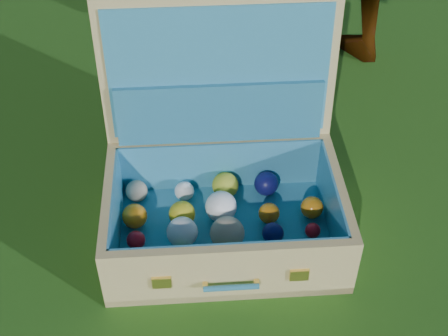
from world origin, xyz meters
TOP-DOWN VIEW (x-y plane):
  - ground at (0.00, 0.00)m, footprint 60.00×60.00m
  - suitcase at (0.03, 0.24)m, footprint 0.65×0.53m

SIDE VIEW (x-z plane):
  - ground at x=0.00m, z-range 0.00..0.00m
  - suitcase at x=0.03m, z-range -0.13..0.48m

